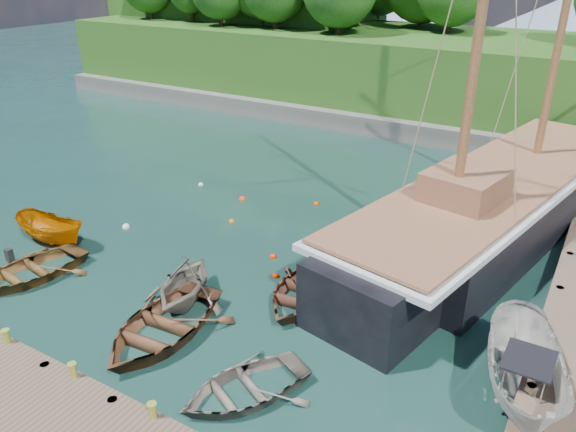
% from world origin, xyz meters
% --- Properties ---
extents(ground, '(160.00, 160.00, 0.00)m').
position_xyz_m(ground, '(0.00, 0.00, 0.00)').
color(ground, '#153127').
rests_on(ground, ground).
extents(bollard_0, '(0.26, 0.26, 0.45)m').
position_xyz_m(bollard_0, '(-4.00, -5.10, 0.00)').
color(bollard_0, olive).
rests_on(bollard_0, ground).
extents(bollard_1, '(0.26, 0.26, 0.45)m').
position_xyz_m(bollard_1, '(-1.00, -5.10, 0.00)').
color(bollard_1, olive).
rests_on(bollard_1, ground).
extents(rowboat_0, '(3.76, 4.80, 0.91)m').
position_xyz_m(rowboat_0, '(-7.63, -1.68, 0.00)').
color(rowboat_0, brown).
rests_on(rowboat_0, ground).
extents(rowboat_1, '(3.92, 4.25, 1.86)m').
position_xyz_m(rowboat_1, '(-1.37, 0.10, 0.00)').
color(rowboat_1, slate).
rests_on(rowboat_1, ground).
extents(rowboat_2, '(3.95, 5.29, 1.05)m').
position_xyz_m(rowboat_2, '(-0.71, -1.86, 0.00)').
color(rowboat_2, brown).
rests_on(rowboat_2, ground).
extents(rowboat_3, '(4.27, 4.76, 0.81)m').
position_xyz_m(rowboat_3, '(3.18, -2.73, 0.00)').
color(rowboat_3, '#6C625A').
rests_on(rowboat_3, ground).
extents(rowboat_4, '(3.55, 4.77, 0.95)m').
position_xyz_m(rowboat_4, '(2.24, 2.50, 0.00)').
color(rowboat_4, brown).
rests_on(rowboat_4, ground).
extents(motorboat_orange, '(3.82, 1.46, 1.47)m').
position_xyz_m(motorboat_orange, '(-9.26, 0.63, 0.00)').
color(motorboat_orange, '#BA6000').
rests_on(motorboat_orange, ground).
extents(cabin_boat_white, '(3.35, 5.73, 2.08)m').
position_xyz_m(cabin_boat_white, '(10.00, 1.12, 0.00)').
color(cabin_boat_white, silver).
rests_on(cabin_boat_white, ground).
extents(schooner, '(9.43, 28.35, 21.16)m').
position_xyz_m(schooner, '(6.86, 11.42, 1.17)').
color(schooner, black).
rests_on(schooner, ground).
extents(mooring_buoy_0, '(0.35, 0.35, 0.35)m').
position_xyz_m(mooring_buoy_0, '(-7.68, 3.37, 0.00)').
color(mooring_buoy_0, white).
rests_on(mooring_buoy_0, ground).
extents(mooring_buoy_1, '(0.28, 0.28, 0.28)m').
position_xyz_m(mooring_buoy_1, '(-3.84, 6.33, 0.00)').
color(mooring_buoy_1, orange).
rests_on(mooring_buoy_1, ground).
extents(mooring_buoy_2, '(0.30, 0.30, 0.30)m').
position_xyz_m(mooring_buoy_2, '(-0.37, 4.47, 0.00)').
color(mooring_buoy_2, '#F52A00').
rests_on(mooring_buoy_2, ground).
extents(mooring_buoy_3, '(0.36, 0.36, 0.36)m').
position_xyz_m(mooring_buoy_3, '(2.82, 5.70, 0.00)').
color(mooring_buoy_3, silver).
rests_on(mooring_buoy_3, ground).
extents(mooring_buoy_4, '(0.35, 0.35, 0.35)m').
position_xyz_m(mooring_buoy_4, '(-4.93, 8.73, 0.00)').
color(mooring_buoy_4, '#EC4410').
rests_on(mooring_buoy_4, ground).
extents(mooring_buoy_5, '(0.29, 0.29, 0.29)m').
position_xyz_m(mooring_buoy_5, '(-1.39, 10.14, 0.00)').
color(mooring_buoy_5, '#D83C00').
rests_on(mooring_buoy_5, ground).
extents(mooring_buoy_6, '(0.28, 0.28, 0.28)m').
position_xyz_m(mooring_buoy_6, '(-8.02, 9.22, 0.00)').
color(mooring_buoy_6, silver).
rests_on(mooring_buoy_6, ground).
extents(mooring_buoy_7, '(0.29, 0.29, 0.29)m').
position_xyz_m(mooring_buoy_7, '(0.53, 3.21, 0.00)').
color(mooring_buoy_7, '#E52D00').
rests_on(mooring_buoy_7, ground).
extents(headland, '(51.00, 19.31, 12.90)m').
position_xyz_m(headland, '(-12.88, 31.36, 5.54)').
color(headland, '#474744').
rests_on(headland, ground).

